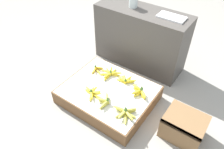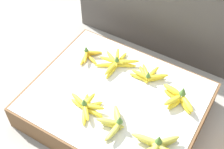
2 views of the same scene
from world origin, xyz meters
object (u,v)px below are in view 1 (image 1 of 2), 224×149
wooden_crate (184,126)px  banana_bunch_front_midright (105,101)px  banana_bunch_middle_right (139,92)px  foam_tray_white (172,17)px  banana_bunch_front_midleft (92,93)px  banana_bunch_middle_left (97,69)px  banana_bunch_middle_midright (126,80)px  glass_jar (133,0)px  banana_bunch_front_right (125,113)px  banana_bunch_middle_midleft (110,73)px

wooden_crate → banana_bunch_front_midright: (-0.74, -0.23, 0.08)m
banana_bunch_middle_right → foam_tray_white: (-0.05, 0.68, 0.55)m
banana_bunch_front_midleft → wooden_crate: bearing=12.6°
banana_bunch_middle_right → banana_bunch_middle_left: bearing=176.0°
banana_bunch_middle_midright → foam_tray_white: 0.84m
foam_tray_white → glass_jar: bearing=-179.0°
banana_bunch_front_midright → banana_bunch_middle_right: 0.37m
banana_bunch_front_midleft → banana_bunch_front_right: 0.43m
banana_bunch_middle_midleft → banana_bunch_middle_right: bearing=-9.5°
banana_bunch_middle_left → banana_bunch_middle_midleft: bearing=9.9°
banana_bunch_front_midright → banana_bunch_middle_midright: size_ratio=0.96×
banana_bunch_front_right → banana_bunch_front_midright: bearing=178.5°
wooden_crate → banana_bunch_middle_midright: (-0.74, 0.16, 0.07)m
banana_bunch_front_right → banana_bunch_middle_midleft: 0.60m
wooden_crate → glass_jar: 1.47m
banana_bunch_middle_right → wooden_crate: bearing=-8.4°
banana_bunch_front_right → banana_bunch_middle_left: banana_bunch_front_right is taller
banana_bunch_front_right → glass_jar: bearing=119.4°
banana_bunch_front_midright → banana_bunch_front_right: bearing=-1.5°
banana_bunch_front_midleft → banana_bunch_middle_right: bearing=35.8°
banana_bunch_front_midright → banana_bunch_middle_left: bearing=137.8°
banana_bunch_middle_left → banana_bunch_middle_midleft: 0.18m
wooden_crate → banana_bunch_front_midright: bearing=-163.0°
banana_bunch_front_midleft → glass_jar: glass_jar is taller
banana_bunch_middle_left → glass_jar: glass_jar is taller
banana_bunch_front_midleft → banana_bunch_middle_right: (0.40, 0.29, 0.01)m
banana_bunch_middle_midright → banana_bunch_front_right: bearing=-58.1°
wooden_crate → banana_bunch_middle_midleft: 0.97m
banana_bunch_middle_right → banana_bunch_front_midright: bearing=-125.0°
wooden_crate → banana_bunch_middle_right: banana_bunch_middle_right is taller
banana_bunch_middle_midright → wooden_crate: bearing=-11.9°
banana_bunch_middle_left → banana_bunch_front_midright: bearing=-42.2°
banana_bunch_middle_left → banana_bunch_middle_right: bearing=-4.0°
banana_bunch_front_right → foam_tray_white: foam_tray_white is taller
glass_jar → wooden_crate: bearing=-35.4°
banana_bunch_front_right → foam_tray_white: bearing=94.3°
glass_jar → banana_bunch_front_midleft: bearing=-82.3°
wooden_crate → glass_jar: bearing=144.6°
wooden_crate → banana_bunch_middle_midleft: banana_bunch_middle_midleft is taller
banana_bunch_middle_midright → glass_jar: size_ratio=1.32×
banana_bunch_middle_midleft → banana_bunch_middle_right: size_ratio=1.15×
wooden_crate → banana_bunch_middle_right: size_ratio=1.71×
banana_bunch_middle_midleft → glass_jar: 0.88m
banana_bunch_middle_midright → glass_jar: 0.92m
foam_tray_white → banana_bunch_front_midleft: bearing=-109.9°
banana_bunch_middle_left → foam_tray_white: bearing=49.2°
banana_bunch_middle_midleft → banana_bunch_middle_midright: banana_bunch_middle_midleft is taller
banana_bunch_front_midleft → banana_bunch_middle_left: size_ratio=1.25×
wooden_crate → banana_bunch_front_midleft: bearing=-167.4°
banana_bunch_front_midleft → glass_jar: (-0.13, 0.96, 0.63)m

